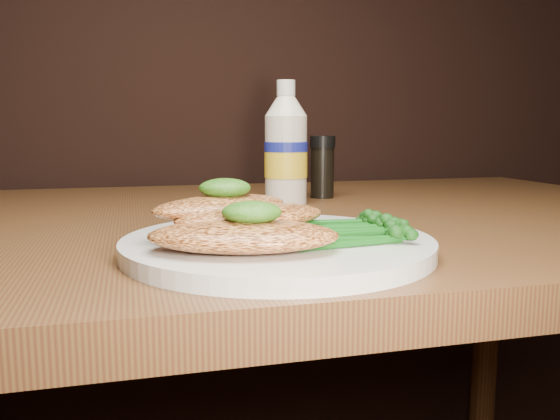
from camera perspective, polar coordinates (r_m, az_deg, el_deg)
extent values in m
cylinder|color=silver|center=(0.54, -0.24, -3.52)|extent=(0.29, 0.29, 0.02)
ellipsoid|color=#DF8647|center=(0.48, -3.64, -2.58)|extent=(0.18, 0.12, 0.03)
ellipsoid|color=#DF8647|center=(0.53, -2.84, -0.69)|extent=(0.16, 0.11, 0.02)
ellipsoid|color=#DF8647|center=(0.54, -5.86, 0.33)|extent=(0.16, 0.12, 0.02)
ellipsoid|color=#093608|center=(0.48, -2.83, -0.22)|extent=(0.06, 0.06, 0.02)
ellipsoid|color=#093608|center=(0.55, -5.48, 2.18)|extent=(0.05, 0.05, 0.02)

